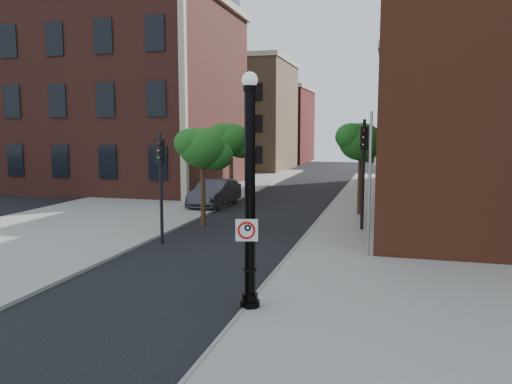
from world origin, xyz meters
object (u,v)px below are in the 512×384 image
(traffic_signal_left, at_px, (161,169))
(parked_car, at_px, (215,193))
(lamppost, at_px, (250,204))
(no_parking_sign, at_px, (247,230))
(traffic_signal_right, at_px, (363,157))

(traffic_signal_left, bearing_deg, parked_car, 112.55)
(lamppost, height_order, no_parking_sign, lamppost)
(lamppost, xyz_separation_m, no_parking_sign, (-0.04, -0.15, -0.64))
(no_parking_sign, relative_size, parked_car, 0.11)
(no_parking_sign, bearing_deg, lamppost, 60.79)
(traffic_signal_left, bearing_deg, traffic_signal_right, 45.69)
(lamppost, distance_m, traffic_signal_left, 8.36)
(no_parking_sign, relative_size, traffic_signal_right, 0.11)
(parked_car, xyz_separation_m, traffic_signal_right, (9.00, -5.36, 2.60))
(lamppost, relative_size, parked_car, 1.21)
(traffic_signal_right, bearing_deg, parked_car, 133.68)
(lamppost, relative_size, traffic_signal_right, 1.19)
(lamppost, height_order, traffic_signal_left, lamppost)
(traffic_signal_right, bearing_deg, no_parking_sign, -116.80)
(traffic_signal_left, distance_m, traffic_signal_right, 8.93)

